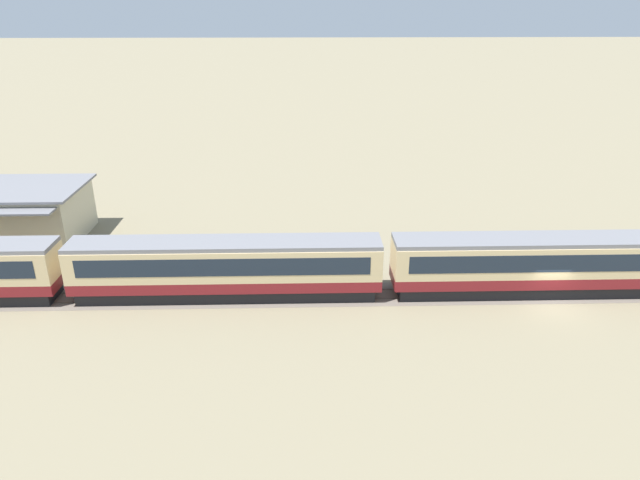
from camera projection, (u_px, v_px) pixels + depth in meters
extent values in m
plane|color=#7A7056|center=(550.00, 304.00, 39.79)|extent=(600.00, 600.00, 0.00)
cube|color=maroon|center=(542.00, 276.00, 40.94)|extent=(21.67, 2.92, 0.80)
cube|color=#D1B784|center=(545.00, 256.00, 40.33)|extent=(21.67, 2.92, 2.29)
cube|color=#192330|center=(546.00, 255.00, 40.29)|extent=(19.93, 2.96, 1.28)
cube|color=slate|center=(548.00, 240.00, 39.83)|extent=(21.67, 2.75, 0.30)
cube|color=black|center=(540.00, 286.00, 41.26)|extent=(20.80, 2.51, 0.88)
cylinder|color=black|center=(632.00, 281.00, 42.11)|extent=(0.90, 0.18, 0.90)
cylinder|color=black|center=(445.00, 292.00, 40.43)|extent=(0.90, 0.18, 0.90)
cylinder|color=black|center=(440.00, 283.00, 41.75)|extent=(0.90, 0.18, 0.90)
cube|color=maroon|center=(227.00, 280.00, 40.37)|extent=(21.67, 2.92, 0.80)
cube|color=#D1B784|center=(226.00, 260.00, 39.77)|extent=(21.67, 2.92, 2.29)
cube|color=#192330|center=(226.00, 259.00, 39.72)|extent=(19.93, 2.96, 1.28)
cube|color=slate|center=(225.00, 243.00, 39.26)|extent=(21.67, 2.75, 0.30)
cube|color=black|center=(228.00, 290.00, 40.70)|extent=(20.80, 2.51, 0.88)
cylinder|color=black|center=(328.00, 294.00, 40.22)|extent=(0.90, 0.18, 0.90)
cylinder|color=black|center=(328.00, 285.00, 41.54)|extent=(0.90, 0.18, 0.90)
cylinder|color=black|center=(124.00, 297.00, 39.86)|extent=(0.90, 0.18, 0.90)
cylinder|color=black|center=(130.00, 287.00, 41.18)|extent=(0.90, 0.18, 0.90)
cylinder|color=black|center=(5.00, 298.00, 39.65)|extent=(0.90, 0.18, 0.90)
cylinder|color=black|center=(14.00, 288.00, 40.97)|extent=(0.90, 0.18, 0.90)
cube|color=#665B51|center=(341.00, 294.00, 41.08)|extent=(163.34, 3.60, 0.01)
cube|color=#4C4238|center=(342.00, 299.00, 40.41)|extent=(163.34, 0.12, 0.04)
cube|color=#4C4238|center=(340.00, 290.00, 41.73)|extent=(163.34, 0.12, 0.04)
cube|color=beige|center=(18.00, 214.00, 49.86)|extent=(10.82, 7.51, 4.55)
cube|color=slate|center=(12.00, 188.00, 48.93)|extent=(11.69, 8.11, 0.20)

